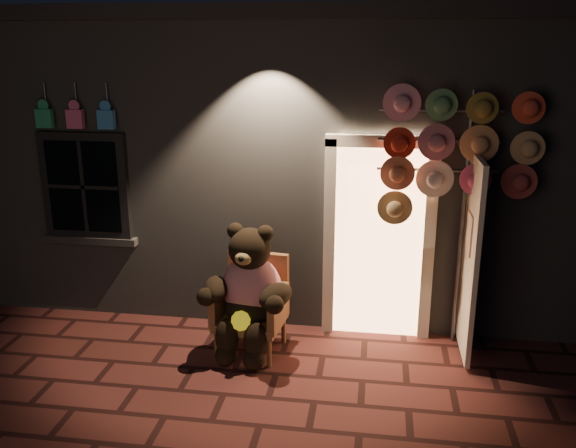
# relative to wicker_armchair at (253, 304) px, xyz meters

# --- Properties ---
(ground) EXTENTS (60.00, 60.00, 0.00)m
(ground) POSITION_rel_wicker_armchair_xyz_m (-0.09, -0.92, -0.50)
(ground) COLOR #51231F
(ground) RESTS_ON ground
(shop_building) EXTENTS (7.30, 5.95, 3.51)m
(shop_building) POSITION_rel_wicker_armchair_xyz_m (-0.09, 3.07, 1.24)
(shop_building) COLOR slate
(shop_building) RESTS_ON ground
(wicker_armchair) EXTENTS (0.75, 0.69, 0.99)m
(wicker_armchair) POSITION_rel_wicker_armchair_xyz_m (0.00, 0.00, 0.00)
(wicker_armchair) COLOR brown
(wicker_armchair) RESTS_ON ground
(teddy_bear) EXTENTS (0.99, 0.82, 1.37)m
(teddy_bear) POSITION_rel_wicker_armchair_xyz_m (-0.01, -0.13, 0.19)
(teddy_bear) COLOR red
(teddy_bear) RESTS_ON ground
(hat_rack) EXTENTS (1.55, 0.22, 2.67)m
(hat_rack) POSITION_rel_wicker_armchair_xyz_m (1.95, 0.35, 1.59)
(hat_rack) COLOR #59595E
(hat_rack) RESTS_ON ground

